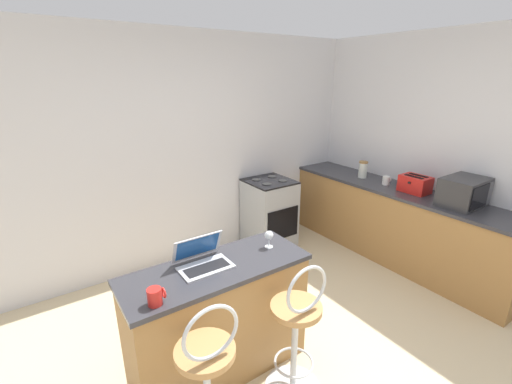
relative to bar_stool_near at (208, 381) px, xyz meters
name	(u,v)px	position (x,y,z in m)	size (l,w,h in m)	color
wall_back	(177,153)	(0.79, 2.23, 0.80)	(12.00, 0.06, 2.60)	silver
wall_right	(503,165)	(3.20, -0.07, 0.80)	(0.06, 12.00, 2.60)	silver
breakfast_bar	(219,319)	(0.33, 0.48, -0.05)	(1.31, 0.50, 0.89)	#9E703D
counter_right	(393,223)	(2.89, 0.81, -0.05)	(0.59, 2.80, 0.89)	#9E703D
bar_stool_near	(208,381)	(0.00, 0.00, 0.00)	(0.40, 0.40, 1.05)	silver
bar_stool_far	(297,334)	(0.66, 0.00, 0.00)	(0.40, 0.40, 1.05)	silver
laptop	(202,258)	(0.26, 0.55, 0.44)	(0.36, 0.27, 0.21)	#B7BABF
microwave	(464,192)	(2.92, 0.11, 0.53)	(0.46, 0.34, 0.29)	#2D2D30
toaster	(415,184)	(2.91, 0.62, 0.48)	(0.24, 0.30, 0.19)	red
stove_range	(269,213)	(1.84, 1.90, -0.05)	(0.55, 0.57, 0.89)	#9EA3A8
storage_jar	(363,169)	(2.90, 1.33, 0.50)	(0.11, 0.11, 0.21)	silver
mug_red	(155,297)	(-0.15, 0.31, 0.44)	(0.10, 0.08, 0.10)	red
wine_glass_short	(269,236)	(0.79, 0.50, 0.48)	(0.07, 0.07, 0.13)	silver
mug_white	(386,180)	(2.89, 0.98, 0.44)	(0.10, 0.08, 0.10)	white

